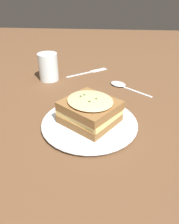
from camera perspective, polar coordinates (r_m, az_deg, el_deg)
ground_plane at (r=0.59m, az=-1.97°, el=-2.13°), size 2.40×2.40×0.00m
dinner_plate at (r=0.56m, az=-0.00°, el=-2.86°), size 0.25×0.25×0.01m
sandwich at (r=0.54m, az=0.06°, el=0.41°), size 0.17×0.17×0.07m
water_glass at (r=0.83m, az=-10.72°, el=11.51°), size 0.07×0.07×0.10m
fork at (r=0.90m, az=0.58°, el=10.54°), size 0.16×0.12×0.00m
spoon at (r=0.78m, az=8.05°, el=7.07°), size 0.14×0.12×0.01m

